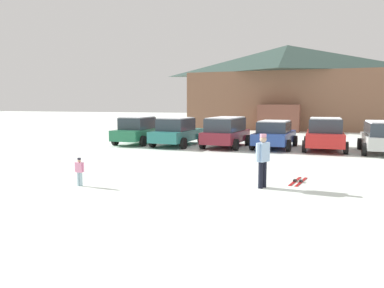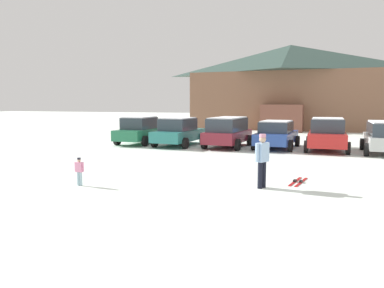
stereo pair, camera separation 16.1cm
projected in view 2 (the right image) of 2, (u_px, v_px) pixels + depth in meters
name	position (u px, v px, depth m)	size (l,w,h in m)	color
ground	(146.00, 222.00, 8.21)	(160.00, 160.00, 0.00)	white
ski_lodge	(290.00, 86.00, 38.35)	(19.23, 12.55, 8.40)	brown
parked_green_coupe	(141.00, 130.00, 23.74)	(2.14, 4.50, 1.72)	#246F4B
parked_teal_hatchback	(179.00, 132.00, 22.60)	(2.48, 4.50, 1.70)	#297B75
parked_maroon_van	(228.00, 131.00, 21.79)	(2.45, 4.36, 1.76)	maroon
parked_blue_hatchback	(277.00, 134.00, 21.30)	(2.48, 4.49, 1.58)	#284696
parked_red_sedan	(327.00, 134.00, 20.28)	(2.33, 4.29, 1.79)	red
skier_adult_in_blue_parka	(262.00, 158.00, 11.40)	(0.40, 0.56, 1.67)	black
skier_child_in_pink_snowsuit	(79.00, 170.00, 11.78)	(0.33, 0.14, 0.89)	#9ABCC8
pair_of_skis	(298.00, 182.00, 12.33)	(0.58, 1.56, 0.08)	red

